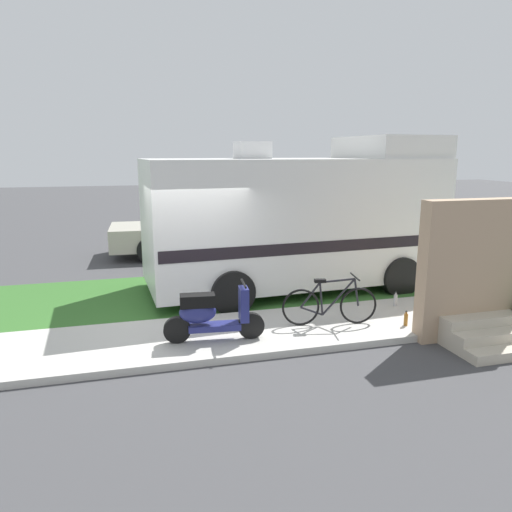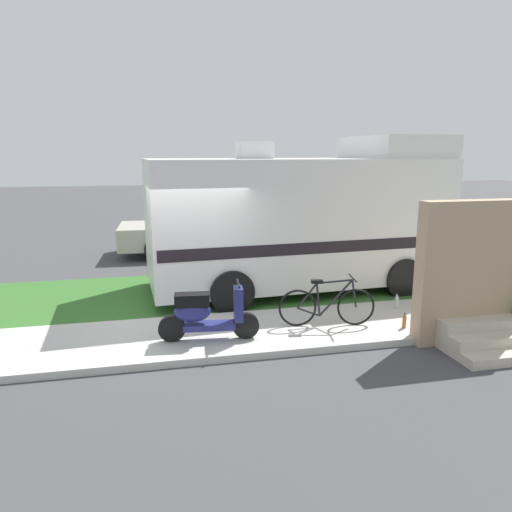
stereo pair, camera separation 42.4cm
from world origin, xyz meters
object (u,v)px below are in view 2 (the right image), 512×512
at_px(scooter, 205,313).
at_px(pickup_truck_near, 230,222).
at_px(bottle_spare, 404,322).
at_px(bicycle, 327,305).
at_px(motorhome_rv, 301,218).
at_px(bottle_green, 397,302).

distance_m(scooter, pickup_truck_near, 7.71).
bearing_deg(scooter, bottle_spare, -3.59).
bearing_deg(bottle_spare, bicycle, 162.61).
relative_size(motorhome_rv, bicycle, 3.97).
distance_m(bicycle, bottle_green, 1.85).
bearing_deg(pickup_truck_near, scooter, -102.60).
relative_size(pickup_truck_near, bottle_spare, 20.42).
height_order(pickup_truck_near, bottle_spare, pickup_truck_near).
height_order(scooter, bottle_green, scooter).
bearing_deg(bottle_green, motorhome_rv, 122.96).
distance_m(pickup_truck_near, bottle_spare, 7.97).
bearing_deg(pickup_truck_near, motorhome_rv, -79.22).
bearing_deg(bicycle, scooter, -175.06).
distance_m(bicycle, bottle_spare, 1.39).
distance_m(motorhome_rv, bottle_spare, 3.55).
relative_size(pickup_truck_near, bottle_green, 18.42).
distance_m(bicycle, pickup_truck_near, 7.35).
bearing_deg(bottle_spare, scooter, 176.41).
relative_size(scooter, bottle_green, 5.49).
xyz_separation_m(scooter, pickup_truck_near, (1.68, 7.51, 0.41)).
bearing_deg(bottle_spare, pickup_truck_near, 103.18).
bearing_deg(motorhome_rv, bicycle, -97.82).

